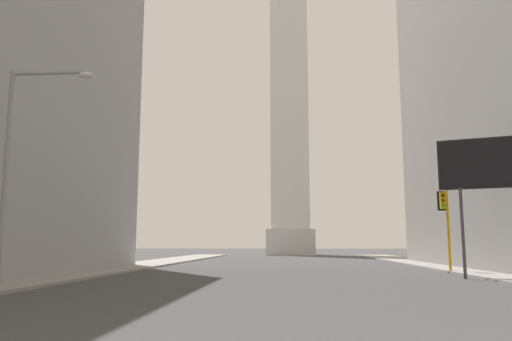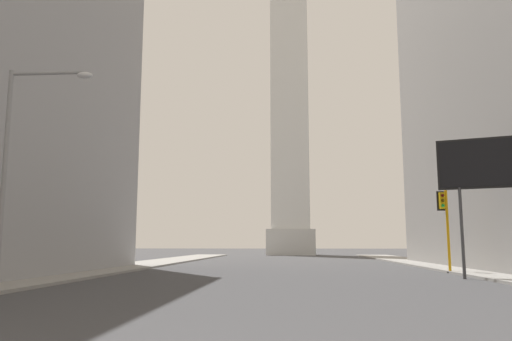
{
  "view_description": "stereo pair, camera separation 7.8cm",
  "coord_description": "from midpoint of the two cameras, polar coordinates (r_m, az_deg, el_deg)",
  "views": [
    {
      "loc": [
        0.42,
        -2.49,
        1.93
      ],
      "look_at": [
        -4.7,
        66.8,
        12.15
      ],
      "focal_mm": 35.0,
      "sensor_mm": 36.0,
      "label": 1
    },
    {
      "loc": [
        0.5,
        -2.49,
        1.93
      ],
      "look_at": [
        -4.7,
        66.8,
        12.15
      ],
      "focal_mm": 35.0,
      "sensor_mm": 36.0,
      "label": 2
    }
  ],
  "objects": [
    {
      "name": "sidewalk_left",
      "position": [
        35.79,
        -18.47,
        -10.91
      ],
      "size": [
        5.0,
        101.89,
        0.15
      ],
      "primitive_type": "cube",
      "color": "gray",
      "rests_on": "ground_plane"
    },
    {
      "name": "sidewalk_right",
      "position": [
        35.45,
        25.64,
        -10.55
      ],
      "size": [
        5.0,
        101.89,
        0.15
      ],
      "primitive_type": "cube",
      "color": "gray",
      "rests_on": "ground_plane"
    },
    {
      "name": "obelisk",
      "position": [
        92.01,
        3.78,
        9.87
      ],
      "size": [
        8.22,
        8.22,
        63.59
      ],
      "color": "silver",
      "rests_on": "ground_plane"
    },
    {
      "name": "traffic_light_mid_right",
      "position": [
        35.86,
        20.79,
        -5.11
      ],
      "size": [
        0.78,
        0.5,
        5.5
      ],
      "color": "orange",
      "rests_on": "ground_plane"
    },
    {
      "name": "street_lamp",
      "position": [
        21.84,
        -25.45,
        1.76
      ],
      "size": [
        3.48,
        0.36,
        8.89
      ],
      "color": "gray",
      "rests_on": "ground_plane"
    },
    {
      "name": "billboard_sign",
      "position": [
        30.7,
        26.5,
        0.55
      ],
      "size": [
        6.65,
        2.34,
        7.84
      ],
      "color": "#3F3F42",
      "rests_on": "ground_plane"
    }
  ]
}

